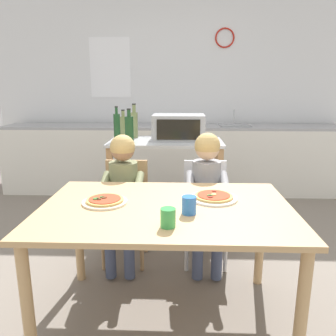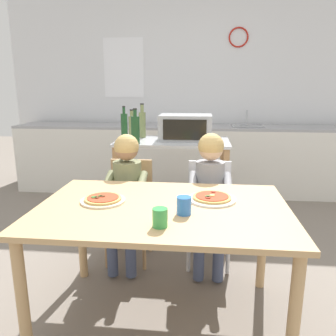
% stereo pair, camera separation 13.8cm
% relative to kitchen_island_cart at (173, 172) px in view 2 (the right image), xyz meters
% --- Properties ---
extents(ground_plane, '(11.98, 11.98, 0.00)m').
position_rel_kitchen_island_cart_xyz_m(ground_plane, '(0.06, -0.08, -0.61)').
color(ground_plane, slate).
extents(back_wall_tiled, '(5.04, 0.14, 2.70)m').
position_rel_kitchen_island_cart_xyz_m(back_wall_tiled, '(0.05, 1.77, 0.74)').
color(back_wall_tiled, silver).
rests_on(back_wall_tiled, ground).
extents(kitchen_counter, '(4.54, 0.60, 1.10)m').
position_rel_kitchen_island_cart_xyz_m(kitchen_counter, '(0.06, 1.36, -0.16)').
color(kitchen_counter, silver).
rests_on(kitchen_counter, ground).
extents(kitchen_island_cart, '(1.04, 0.58, 0.92)m').
position_rel_kitchen_island_cart_xyz_m(kitchen_island_cart, '(0.00, 0.00, 0.00)').
color(kitchen_island_cart, '#B7BABF').
rests_on(kitchen_island_cart, ground).
extents(toaster_oven, '(0.48, 0.34, 0.24)m').
position_rel_kitchen_island_cart_xyz_m(toaster_oven, '(0.12, 0.02, 0.42)').
color(toaster_oven, '#999BA0').
rests_on(toaster_oven, kitchen_island_cart).
extents(bottle_clear_vinegar, '(0.07, 0.07, 0.33)m').
position_rel_kitchen_island_cart_xyz_m(bottle_clear_vinegar, '(-0.31, 0.15, 0.44)').
color(bottle_clear_vinegar, olive).
rests_on(bottle_clear_vinegar, kitchen_island_cart).
extents(bottle_slim_sauce, '(0.06, 0.06, 0.32)m').
position_rel_kitchen_island_cart_xyz_m(bottle_slim_sauce, '(-0.44, -0.05, 0.44)').
color(bottle_slim_sauce, '#1E4723').
rests_on(bottle_slim_sauce, kitchen_island_cart).
extents(bottle_brown_beer, '(0.07, 0.07, 0.31)m').
position_rel_kitchen_island_cart_xyz_m(bottle_brown_beer, '(-0.30, -0.24, 0.43)').
color(bottle_brown_beer, '#1E4723').
rests_on(bottle_brown_beer, kitchen_island_cart).
extents(bottle_dark_olive_oil, '(0.06, 0.06, 0.27)m').
position_rel_kitchen_island_cart_xyz_m(bottle_dark_olive_oil, '(-0.43, 0.23, 0.42)').
color(bottle_dark_olive_oil, olive).
rests_on(bottle_dark_olive_oil, kitchen_island_cart).
extents(dining_table, '(1.43, 0.95, 0.74)m').
position_rel_kitchen_island_cart_xyz_m(dining_table, '(0.06, -1.28, 0.04)').
color(dining_table, tan).
rests_on(dining_table, ground).
extents(dining_chair_left, '(0.36, 0.36, 0.81)m').
position_rel_kitchen_island_cart_xyz_m(dining_chair_left, '(-0.30, -0.53, -0.13)').
color(dining_chair_left, tan).
rests_on(dining_chair_left, ground).
extents(dining_chair_right, '(0.36, 0.36, 0.81)m').
position_rel_kitchen_island_cart_xyz_m(dining_chair_right, '(0.34, -0.52, -0.13)').
color(dining_chair_right, silver).
rests_on(dining_chair_right, ground).
extents(child_in_olive_shirt, '(0.32, 0.42, 1.03)m').
position_rel_kitchen_island_cart_xyz_m(child_in_olive_shirt, '(-0.30, -0.65, 0.06)').
color(child_in_olive_shirt, '#424C6B').
rests_on(child_in_olive_shirt, ground).
extents(child_in_grey_shirt, '(0.32, 0.42, 1.05)m').
position_rel_kitchen_island_cart_xyz_m(child_in_grey_shirt, '(0.34, -0.64, 0.07)').
color(child_in_grey_shirt, '#424C6B').
rests_on(child_in_grey_shirt, ground).
extents(pizza_plate_cream, '(0.26, 0.26, 0.03)m').
position_rel_kitchen_island_cart_xyz_m(pizza_plate_cream, '(-0.30, -1.24, 0.14)').
color(pizza_plate_cream, beige).
rests_on(pizza_plate_cream, dining_table).
extents(pizza_plate_white, '(0.29, 0.29, 0.03)m').
position_rel_kitchen_island_cart_xyz_m(pizza_plate_white, '(0.34, -1.15, 0.14)').
color(pizza_plate_white, white).
rests_on(pizza_plate_white, dining_table).
extents(drinking_cup_green, '(0.07, 0.07, 0.09)m').
position_rel_kitchen_island_cart_xyz_m(drinking_cup_green, '(0.08, -1.57, 0.18)').
color(drinking_cup_green, green).
rests_on(drinking_cup_green, dining_table).
extents(drinking_cup_blue, '(0.08, 0.08, 0.10)m').
position_rel_kitchen_island_cart_xyz_m(drinking_cup_blue, '(0.18, -1.39, 0.18)').
color(drinking_cup_blue, blue).
rests_on(drinking_cup_blue, dining_table).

